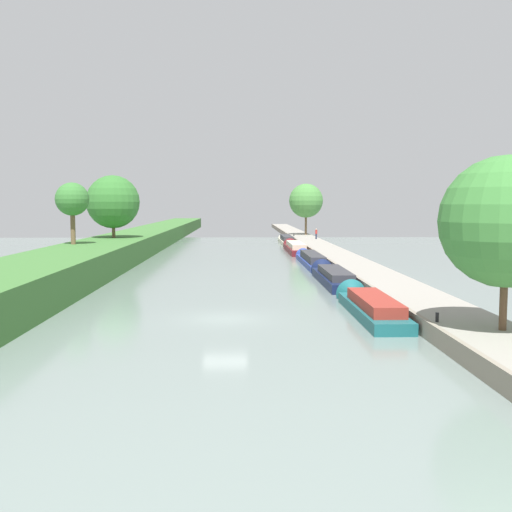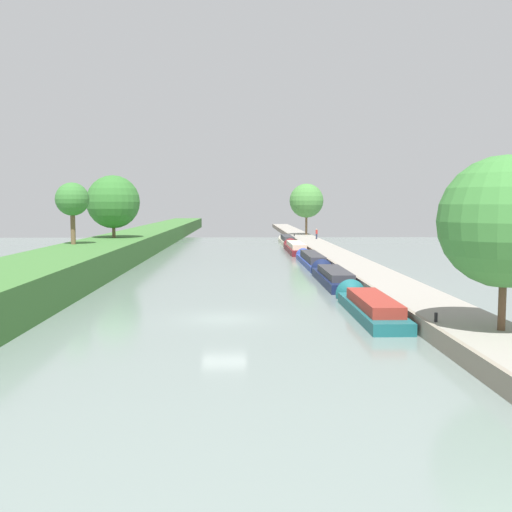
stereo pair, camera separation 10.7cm
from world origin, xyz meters
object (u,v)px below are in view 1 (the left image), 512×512
object	(u,v)px
narrowboat_maroon	(295,248)
mooring_bollard_far	(294,235)
narrowboat_navy	(332,276)
narrowboat_blue	(311,260)
narrowboat_teal	(369,305)
mooring_bollard_near	(437,317)
person_walking	(316,234)
narrowboat_cream	(286,240)

from	to	relation	value
narrowboat_maroon	mooring_bollard_far	bearing A→B (deg)	85.04
narrowboat_navy	narrowboat_blue	bearing A→B (deg)	90.16
narrowboat_teal	mooring_bollard_near	world-z (taller)	narrowboat_teal
narrowboat_maroon	person_walking	world-z (taller)	person_walking
mooring_bollard_near	narrowboat_blue	bearing A→B (deg)	93.01
narrowboat_maroon	mooring_bollard_far	world-z (taller)	narrowboat_maroon
mooring_bollard_near	narrowboat_maroon	bearing A→B (deg)	92.22
narrowboat_blue	mooring_bollard_near	world-z (taller)	narrowboat_blue
person_walking	mooring_bollard_near	distance (m)	65.87
narrowboat_teal	narrowboat_blue	size ratio (longest dim) A/B	0.76
narrowboat_blue	narrowboat_maroon	distance (m)	16.65
narrowboat_teal	person_walking	bearing A→B (deg)	85.55
narrowboat_cream	narrowboat_blue	bearing A→B (deg)	-89.91
narrowboat_navy	person_walking	bearing A→B (deg)	84.23
narrowboat_maroon	narrowboat_cream	xyz separation A→B (m)	(0.11, 16.04, 0.00)
narrowboat_navy	narrowboat_maroon	xyz separation A→B (m)	(-0.20, 30.87, 0.05)
narrowboat_blue	narrowboat_maroon	xyz separation A→B (m)	(-0.17, 16.65, 0.03)
narrowboat_maroon	mooring_bollard_near	world-z (taller)	narrowboat_maroon
narrowboat_teal	mooring_bollard_near	xyz separation A→B (m)	(1.80, -6.64, 0.57)
person_walking	mooring_bollard_near	bearing A→B (deg)	-92.44
narrowboat_teal	narrowboat_navy	distance (m)	13.79
person_walking	mooring_bollard_far	distance (m)	8.88
narrowboat_cream	person_walking	distance (m)	5.05
narrowboat_maroon	mooring_bollard_far	xyz separation A→B (m)	(1.99, 22.91, 0.51)
narrowboat_navy	narrowboat_maroon	distance (m)	30.87
narrowboat_navy	mooring_bollard_far	bearing A→B (deg)	88.10
mooring_bollard_far	mooring_bollard_near	bearing A→B (deg)	-90.00
mooring_bollard_far	narrowboat_teal	bearing A→B (deg)	-91.53
mooring_bollard_far	narrowboat_cream	bearing A→B (deg)	-105.26
narrowboat_navy	narrowboat_cream	distance (m)	46.91
narrowboat_teal	narrowboat_navy	world-z (taller)	narrowboat_navy
narrowboat_navy	mooring_bollard_near	distance (m)	20.52
narrowboat_navy	narrowboat_teal	bearing A→B (deg)	-90.08
narrowboat_blue	mooring_bollard_far	world-z (taller)	narrowboat_blue
narrowboat_navy	mooring_bollard_far	distance (m)	53.82
narrowboat_teal	person_walking	distance (m)	59.36
narrowboat_navy	person_walking	xyz separation A→B (m)	(4.59, 45.38, 1.21)
narrowboat_navy	mooring_bollard_far	size ratio (longest dim) A/B	28.29
narrowboat_maroon	person_walking	distance (m)	15.32
narrowboat_navy	narrowboat_cream	world-z (taller)	narrowboat_cream
narrowboat_blue	mooring_bollard_far	xyz separation A→B (m)	(1.82, 39.56, 0.54)
narrowboat_navy	mooring_bollard_near	xyz separation A→B (m)	(1.78, -20.43, 0.56)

